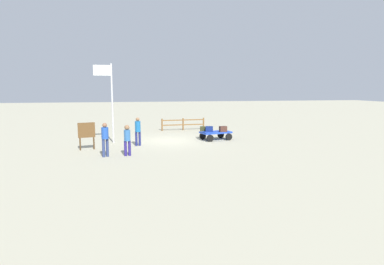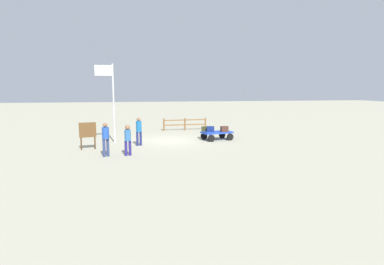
{
  "view_description": "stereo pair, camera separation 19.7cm",
  "coord_description": "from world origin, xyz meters",
  "px_view_note": "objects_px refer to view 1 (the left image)",
  "views": [
    {
      "loc": [
        2.63,
        20.62,
        3.37
      ],
      "look_at": [
        -0.32,
        6.0,
        1.33
      ],
      "focal_mm": 30.54,
      "sensor_mm": 36.0,
      "label": 1
    },
    {
      "loc": [
        2.43,
        20.65,
        3.37
      ],
      "look_at": [
        -0.32,
        6.0,
        1.33
      ],
      "focal_mm": 30.54,
      "sensor_mm": 36.0,
      "label": 2
    }
  ],
  "objects_px": {
    "suitcase_maroon": "(223,129)",
    "suitcase_dark": "(209,129)",
    "luggage_cart": "(215,134)",
    "worker_supervisor": "(138,130)",
    "worker_lead": "(127,138)",
    "signboard": "(87,132)",
    "worker_trailing": "(105,137)",
    "suitcase_olive": "(204,129)",
    "flagpole": "(109,95)"
  },
  "relations": [
    {
      "from": "suitcase_maroon",
      "to": "suitcase_dark",
      "type": "xyz_separation_m",
      "value": [
        0.86,
        -0.25,
        -0.01
      ]
    },
    {
      "from": "worker_lead",
      "to": "signboard",
      "type": "xyz_separation_m",
      "value": [
        2.17,
        -2.06,
        0.07
      ]
    },
    {
      "from": "worker_lead",
      "to": "signboard",
      "type": "relative_size",
      "value": 1.04
    },
    {
      "from": "worker_supervisor",
      "to": "worker_lead",
      "type": "bearing_deg",
      "value": 77.53
    },
    {
      "from": "worker_lead",
      "to": "signboard",
      "type": "distance_m",
      "value": 2.99
    },
    {
      "from": "flagpole",
      "to": "worker_trailing",
      "type": "bearing_deg",
      "value": 88.91
    },
    {
      "from": "worker_supervisor",
      "to": "suitcase_dark",
      "type": "bearing_deg",
      "value": -164.93
    },
    {
      "from": "worker_trailing",
      "to": "suitcase_olive",
      "type": "bearing_deg",
      "value": -143.11
    },
    {
      "from": "suitcase_maroon",
      "to": "worker_trailing",
      "type": "relative_size",
      "value": 0.29
    },
    {
      "from": "worker_lead",
      "to": "flagpole",
      "type": "height_order",
      "value": "flagpole"
    },
    {
      "from": "worker_supervisor",
      "to": "signboard",
      "type": "distance_m",
      "value": 2.89
    },
    {
      "from": "suitcase_maroon",
      "to": "signboard",
      "type": "height_order",
      "value": "signboard"
    },
    {
      "from": "suitcase_dark",
      "to": "signboard",
      "type": "bearing_deg",
      "value": 15.01
    },
    {
      "from": "suitcase_olive",
      "to": "worker_trailing",
      "type": "bearing_deg",
      "value": 36.89
    },
    {
      "from": "suitcase_dark",
      "to": "worker_supervisor",
      "type": "distance_m",
      "value": 4.81
    },
    {
      "from": "worker_trailing",
      "to": "suitcase_maroon",
      "type": "bearing_deg",
      "value": -151.82
    },
    {
      "from": "suitcase_olive",
      "to": "worker_trailing",
      "type": "xyz_separation_m",
      "value": [
        6.11,
        4.59,
        0.3
      ]
    },
    {
      "from": "luggage_cart",
      "to": "worker_trailing",
      "type": "relative_size",
      "value": 1.27
    },
    {
      "from": "luggage_cart",
      "to": "worker_supervisor",
      "type": "height_order",
      "value": "worker_supervisor"
    },
    {
      "from": "suitcase_maroon",
      "to": "worker_supervisor",
      "type": "height_order",
      "value": "worker_supervisor"
    },
    {
      "from": "luggage_cart",
      "to": "flagpole",
      "type": "height_order",
      "value": "flagpole"
    },
    {
      "from": "suitcase_dark",
      "to": "worker_trailing",
      "type": "bearing_deg",
      "value": 32.94
    },
    {
      "from": "luggage_cart",
      "to": "worker_trailing",
      "type": "xyz_separation_m",
      "value": [
        6.72,
        4.06,
        0.58
      ]
    },
    {
      "from": "suitcase_olive",
      "to": "suitcase_maroon",
      "type": "bearing_deg",
      "value": 145.16
    },
    {
      "from": "suitcase_olive",
      "to": "worker_lead",
      "type": "bearing_deg",
      "value": 42.01
    },
    {
      "from": "suitcase_olive",
      "to": "flagpole",
      "type": "relative_size",
      "value": 0.12
    },
    {
      "from": "signboard",
      "to": "flagpole",
      "type": "bearing_deg",
      "value": -119.87
    },
    {
      "from": "suitcase_dark",
      "to": "signboard",
      "type": "xyz_separation_m",
      "value": [
        7.42,
        1.99,
        0.24
      ]
    },
    {
      "from": "suitcase_maroon",
      "to": "worker_lead",
      "type": "distance_m",
      "value": 7.2
    },
    {
      "from": "luggage_cart",
      "to": "worker_supervisor",
      "type": "bearing_deg",
      "value": 13.56
    },
    {
      "from": "suitcase_olive",
      "to": "worker_supervisor",
      "type": "height_order",
      "value": "worker_supervisor"
    },
    {
      "from": "worker_lead",
      "to": "worker_trailing",
      "type": "distance_m",
      "value": 1.07
    },
    {
      "from": "suitcase_maroon",
      "to": "suitcase_olive",
      "type": "relative_size",
      "value": 0.82
    },
    {
      "from": "suitcase_dark",
      "to": "worker_trailing",
      "type": "distance_m",
      "value": 7.54
    },
    {
      "from": "luggage_cart",
      "to": "suitcase_dark",
      "type": "bearing_deg",
      "value": -4.71
    },
    {
      "from": "worker_lead",
      "to": "worker_supervisor",
      "type": "distance_m",
      "value": 2.87
    },
    {
      "from": "worker_trailing",
      "to": "worker_supervisor",
      "type": "bearing_deg",
      "value": -120.63
    },
    {
      "from": "suitcase_maroon",
      "to": "signboard",
      "type": "relative_size",
      "value": 0.33
    },
    {
      "from": "worker_trailing",
      "to": "flagpole",
      "type": "xyz_separation_m",
      "value": [
        -0.08,
        -4.16,
        1.98
      ]
    },
    {
      "from": "worker_lead",
      "to": "flagpole",
      "type": "relative_size",
      "value": 0.32
    },
    {
      "from": "worker_lead",
      "to": "worker_trailing",
      "type": "bearing_deg",
      "value": 2.18
    },
    {
      "from": "worker_supervisor",
      "to": "signboard",
      "type": "height_order",
      "value": "worker_supervisor"
    },
    {
      "from": "worker_lead",
      "to": "signboard",
      "type": "height_order",
      "value": "worker_lead"
    },
    {
      "from": "luggage_cart",
      "to": "worker_trailing",
      "type": "bearing_deg",
      "value": 31.14
    },
    {
      "from": "suitcase_maroon",
      "to": "signboard",
      "type": "distance_m",
      "value": 8.47
    },
    {
      "from": "suitcase_maroon",
      "to": "worker_lead",
      "type": "bearing_deg",
      "value": 31.9
    },
    {
      "from": "luggage_cart",
      "to": "suitcase_olive",
      "type": "bearing_deg",
      "value": -40.75
    },
    {
      "from": "suitcase_maroon",
      "to": "signboard",
      "type": "xyz_separation_m",
      "value": [
        8.28,
        1.74,
        0.24
      ]
    },
    {
      "from": "suitcase_maroon",
      "to": "suitcase_dark",
      "type": "distance_m",
      "value": 0.89
    },
    {
      "from": "suitcase_maroon",
      "to": "suitcase_olive",
      "type": "height_order",
      "value": "suitcase_maroon"
    }
  ]
}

